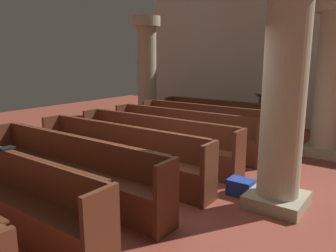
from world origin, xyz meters
name	(u,v)px	position (x,y,z in m)	size (l,w,h in m)	color
ground_plane	(169,186)	(0.00, 0.00, 0.00)	(19.20, 19.20, 0.00)	brown
back_wall	(288,52)	(0.00, 6.08, 2.25)	(10.00, 0.16, 4.50)	silver
pew_row_0	(224,117)	(-0.95, 3.90, 0.49)	(3.69, 0.47, 0.92)	brown
pew_row_1	(206,123)	(-0.95, 2.88, 0.49)	(3.69, 0.46, 0.92)	brown
pew_row_2	(183,130)	(-0.95, 1.86, 0.49)	(3.69, 0.46, 0.92)	brown
pew_row_3	(154,139)	(-0.95, 0.83, 0.49)	(3.69, 0.47, 0.92)	brown
pew_row_4	(118,150)	(-0.95, -0.19, 0.49)	(3.69, 0.46, 0.92)	brown
pew_row_5	(70,166)	(-0.95, -1.22, 0.49)	(3.69, 0.47, 0.92)	brown
pew_row_6	(2,187)	(-0.95, -2.24, 0.49)	(3.69, 0.46, 0.92)	brown
pillar_aisle_side	(331,76)	(1.67, 3.43, 1.71)	(0.84, 0.84, 3.28)	tan
pillar_far_side	(147,70)	(-3.53, 3.74, 1.71)	(0.84, 0.84, 3.28)	tan
pillar_aisle_rear	(285,86)	(1.67, 0.31, 1.71)	(0.84, 0.84, 3.28)	tan
lectern	(264,115)	(-0.24, 5.01, 0.45)	(0.48, 0.45, 1.08)	brown
hymn_book	(7,148)	(-1.11, -2.05, 0.93)	(0.14, 0.18, 0.03)	black
kneeler_box_blue	(241,187)	(1.10, 0.37, 0.12)	(0.37, 0.28, 0.25)	navy
kneeler_box_red	(285,157)	(1.16, 2.39, 0.12)	(0.41, 0.28, 0.24)	maroon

